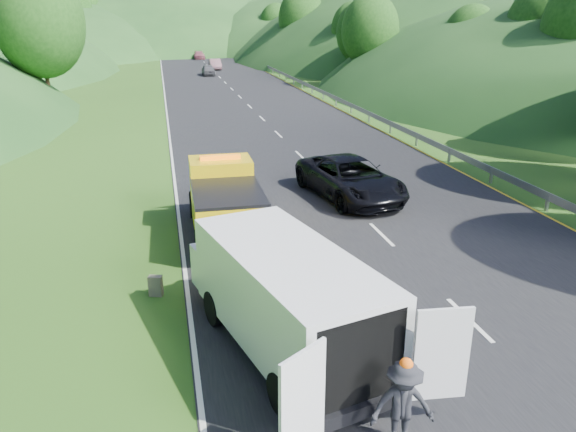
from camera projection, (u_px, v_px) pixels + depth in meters
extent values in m
plane|color=#38661E|center=(333.00, 296.00, 15.45)|extent=(320.00, 320.00, 0.00)
cube|color=black|center=(240.00, 97.00, 52.80)|extent=(14.00, 200.00, 0.02)
cube|color=gray|center=(287.00, 81.00, 65.78)|extent=(0.06, 140.00, 1.52)
cylinder|color=black|center=(195.00, 205.00, 21.30)|extent=(0.37, 1.02, 1.02)
cylinder|color=black|center=(245.00, 201.00, 21.67)|extent=(0.37, 1.02, 1.02)
cylinder|color=black|center=(201.00, 245.00, 17.54)|extent=(0.37, 1.02, 1.02)
cylinder|color=black|center=(262.00, 240.00, 17.91)|extent=(0.37, 1.02, 1.02)
cube|color=#E4BA0C|center=(221.00, 185.00, 20.36)|extent=(2.21, 1.66, 1.94)
cube|color=#E4BA0C|center=(228.00, 212.00, 18.33)|extent=(2.29, 3.50, 1.33)
cube|color=black|center=(227.00, 191.00, 18.09)|extent=(2.29, 3.50, 0.10)
cube|color=black|center=(219.00, 190.00, 21.67)|extent=(2.06, 1.25, 0.71)
cube|color=black|center=(218.00, 190.00, 22.31)|extent=(2.14, 0.23, 0.51)
cube|color=#E4BA0C|center=(217.00, 171.00, 21.78)|extent=(2.05, 0.83, 1.12)
cube|color=orange|center=(220.00, 158.00, 20.01)|extent=(1.43, 0.27, 0.16)
cube|color=black|center=(219.00, 170.00, 20.89)|extent=(1.94, 0.11, 0.92)
cylinder|color=black|center=(216.00, 308.00, 13.93)|extent=(0.54, 0.94, 0.89)
cylinder|color=black|center=(287.00, 291.00, 14.79)|extent=(0.54, 0.94, 0.89)
cylinder|color=black|center=(284.00, 393.00, 10.78)|extent=(0.54, 0.94, 0.89)
cylinder|color=black|center=(369.00, 365.00, 11.64)|extent=(0.54, 0.94, 0.89)
cube|color=silver|center=(288.00, 295.00, 12.34)|extent=(3.65, 6.14, 2.05)
cube|color=silver|center=(236.00, 262.00, 15.03)|extent=(2.39, 1.52, 1.11)
cube|color=black|center=(238.00, 234.00, 14.55)|extent=(2.08, 0.88, 0.92)
cube|color=black|center=(360.00, 361.00, 9.97)|extent=(1.85, 0.58, 1.77)
cube|color=silver|center=(303.00, 401.00, 8.94)|extent=(0.90, 0.65, 1.88)
cube|color=silver|center=(442.00, 354.00, 10.17)|extent=(1.05, 0.17, 1.88)
cube|color=black|center=(361.00, 411.00, 10.22)|extent=(2.18, 0.72, 0.28)
imported|color=white|center=(221.00, 289.00, 15.84)|extent=(0.41, 0.55, 1.48)
imported|color=tan|center=(272.00, 326.00, 13.94)|extent=(0.47, 0.39, 0.89)
cube|color=brown|center=(156.00, 286.00, 15.38)|extent=(0.41, 0.31, 0.59)
imported|color=black|center=(350.00, 198.00, 23.74)|extent=(3.77, 6.41, 1.67)
imported|color=#45454A|center=(209.00, 76.00, 71.45)|extent=(1.57, 3.91, 1.33)
imported|color=#704A53|center=(215.00, 70.00, 79.22)|extent=(1.52, 4.35, 1.43)
imported|color=#894452|center=(199.00, 59.00, 97.47)|extent=(1.82, 4.48, 1.30)
imported|color=#47413E|center=(188.00, 54.00, 111.26)|extent=(1.57, 3.91, 1.33)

